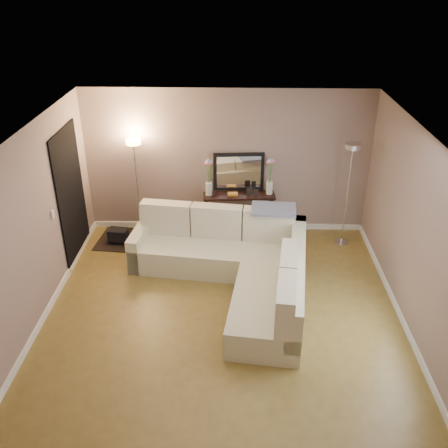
{
  "coord_description": "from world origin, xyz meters",
  "views": [
    {
      "loc": [
        0.17,
        -5.52,
        4.43
      ],
      "look_at": [
        0.0,
        0.8,
        1.1
      ],
      "focal_mm": 40.0,
      "sensor_mm": 36.0,
      "label": 1
    }
  ],
  "objects_px": {
    "sectional_sofa": "(237,262)",
    "floor_lamp_unlit": "(350,175)",
    "console_table": "(235,212)",
    "floor_lamp_lit": "(136,169)"
  },
  "relations": [
    {
      "from": "console_table",
      "to": "floor_lamp_unlit",
      "type": "bearing_deg",
      "value": -9.18
    },
    {
      "from": "console_table",
      "to": "floor_lamp_unlit",
      "type": "height_order",
      "value": "floor_lamp_unlit"
    },
    {
      "from": "console_table",
      "to": "floor_lamp_lit",
      "type": "relative_size",
      "value": 0.73
    },
    {
      "from": "floor_lamp_unlit",
      "to": "sectional_sofa",
      "type": "bearing_deg",
      "value": -145.65
    },
    {
      "from": "sectional_sofa",
      "to": "floor_lamp_lit",
      "type": "distance_m",
      "value": 2.54
    },
    {
      "from": "sectional_sofa",
      "to": "floor_lamp_lit",
      "type": "bearing_deg",
      "value": 138.16
    },
    {
      "from": "console_table",
      "to": "floor_lamp_unlit",
      "type": "xyz_separation_m",
      "value": [
        1.9,
        -0.31,
        0.86
      ]
    },
    {
      "from": "sectional_sofa",
      "to": "floor_lamp_unlit",
      "type": "height_order",
      "value": "floor_lamp_unlit"
    },
    {
      "from": "floor_lamp_unlit",
      "to": "floor_lamp_lit",
      "type": "bearing_deg",
      "value": 175.03
    },
    {
      "from": "console_table",
      "to": "floor_lamp_lit",
      "type": "height_order",
      "value": "floor_lamp_lit"
    }
  ]
}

